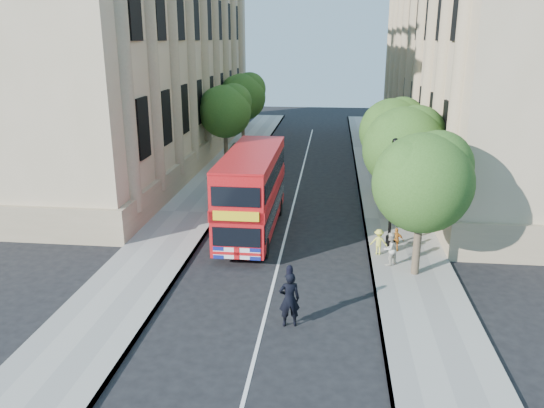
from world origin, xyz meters
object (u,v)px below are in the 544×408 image
(lamp_post, at_px, (392,198))
(box_van, at_px, (247,177))
(police_constable, at_px, (289,299))
(woman_pedestrian, at_px, (390,249))
(double_decker_bus, at_px, (252,190))

(lamp_post, height_order, box_van, lamp_post)
(box_van, distance_m, police_constable, 14.97)
(woman_pedestrian, bearing_deg, police_constable, 14.49)
(box_van, distance_m, woman_pedestrian, 11.94)
(box_van, xyz_separation_m, police_constable, (3.80, -14.47, -0.52))
(lamp_post, xyz_separation_m, double_decker_bus, (-6.72, 1.34, -0.22))
(lamp_post, relative_size, double_decker_bus, 0.58)
(lamp_post, xyz_separation_m, police_constable, (-4.09, -7.59, -1.51))
(lamp_post, bearing_deg, police_constable, -118.31)
(lamp_post, relative_size, police_constable, 2.58)
(double_decker_bus, distance_m, woman_pedestrian, 7.58)
(lamp_post, bearing_deg, woman_pedestrian, -94.73)
(lamp_post, bearing_deg, box_van, 138.94)
(lamp_post, distance_m, woman_pedestrian, 2.77)
(box_van, height_order, woman_pedestrian, box_van)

